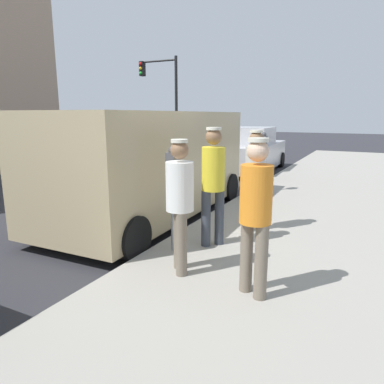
# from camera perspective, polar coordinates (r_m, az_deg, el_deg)

# --- Properties ---
(ground_plane) EXTENTS (80.00, 80.00, 0.00)m
(ground_plane) POSITION_cam_1_polar(r_m,az_deg,el_deg) (6.56, -10.38, -6.51)
(ground_plane) COLOR #2D2D33
(sidewalk_slab) EXTENTS (5.00, 32.00, 0.15)m
(sidewalk_slab) POSITION_cam_1_polar(r_m,az_deg,el_deg) (5.32, 21.87, -10.92)
(sidewalk_slab) COLOR #9E998E
(sidewalk_slab) RESTS_ON ground
(parking_meter_near) EXTENTS (0.14, 0.18, 1.52)m
(parking_meter_near) POSITION_cam_1_polar(r_m,az_deg,el_deg) (5.00, -3.06, 1.80)
(parking_meter_near) COLOR gray
(parking_meter_near) RESTS_ON sidewalk_slab
(parking_meter_far) EXTENTS (0.14, 0.18, 1.52)m
(parking_meter_far) POSITION_cam_1_polar(r_m,az_deg,el_deg) (9.20, 11.35, 6.37)
(parking_meter_far) COLOR gray
(parking_meter_far) RESTS_ON sidewalk_slab
(pedestrian_in_gray) EXTENTS (0.34, 0.34, 1.70)m
(pedestrian_in_gray) POSITION_cam_1_polar(r_m,az_deg,el_deg) (6.02, 10.06, 2.86)
(pedestrian_in_gray) COLOR beige
(pedestrian_in_gray) RESTS_ON sidewalk_slab
(pedestrian_in_white) EXTENTS (0.34, 0.34, 1.66)m
(pedestrian_in_white) POSITION_cam_1_polar(r_m,az_deg,el_deg) (4.31, -1.95, -1.02)
(pedestrian_in_white) COLOR #726656
(pedestrian_in_white) RESTS_ON sidewalk_slab
(pedestrian_in_orange) EXTENTS (0.34, 0.34, 1.71)m
(pedestrian_in_orange) POSITION_cam_1_polar(r_m,az_deg,el_deg) (3.79, 10.15, -2.55)
(pedestrian_in_orange) COLOR #726656
(pedestrian_in_orange) RESTS_ON sidewalk_slab
(pedestrian_in_yellow) EXTENTS (0.34, 0.34, 1.77)m
(pedestrian_in_yellow) POSITION_cam_1_polar(r_m,az_deg,el_deg) (5.23, 3.42, 2.11)
(pedestrian_in_yellow) COLOR #383D47
(pedestrian_in_yellow) RESTS_ON sidewalk_slab
(parked_van) EXTENTS (2.22, 5.24, 2.15)m
(parked_van) POSITION_cam_1_polar(r_m,az_deg,el_deg) (7.25, -6.47, 4.79)
(parked_van) COLOR tan
(parked_van) RESTS_ON ground
(parked_sedan_ahead) EXTENTS (2.10, 4.47, 1.65)m
(parked_sedan_ahead) POSITION_cam_1_polar(r_m,az_deg,el_deg) (13.49, 9.16, 6.41)
(parked_sedan_ahead) COLOR #BCBCC1
(parked_sedan_ahead) RESTS_ON ground
(traffic_light_corner) EXTENTS (2.48, 0.42, 5.20)m
(traffic_light_corner) POSITION_cam_1_polar(r_m,az_deg,el_deg) (20.73, -4.68, 16.18)
(traffic_light_corner) COLOR black
(traffic_light_corner) RESTS_ON ground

